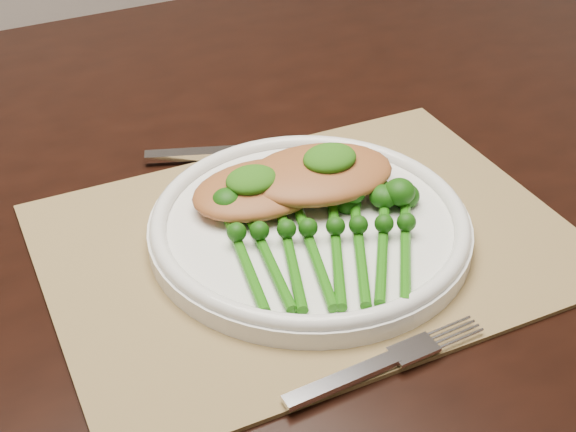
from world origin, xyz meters
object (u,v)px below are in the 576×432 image
dinner_plate (310,224)px  broccolini_bundle (325,251)px  placemat (309,242)px  dining_table (201,425)px  chicken_fillet_left (261,189)px

dinner_plate → broccolini_bundle: (-0.02, -0.05, 0.01)m
dinner_plate → broccolini_bundle: broccolini_bundle is taller
placemat → dining_table: bearing=114.2°
dinner_plate → broccolini_bundle: size_ratio=1.24×
dinner_plate → broccolini_bundle: 0.05m
placemat → broccolini_bundle: 0.05m
dining_table → dinner_plate: 0.42m
chicken_fillet_left → placemat: bearing=-68.0°
dining_table → broccolini_bundle: size_ratio=7.41×
dining_table → placemat: bearing=-67.6°
chicken_fillet_left → broccolini_bundle: bearing=-82.3°
chicken_fillet_left → broccolini_bundle: size_ratio=0.56×
placemat → chicken_fillet_left: size_ratio=3.52×
dinner_plate → chicken_fillet_left: chicken_fillet_left is taller
dining_table → dinner_plate: size_ratio=5.99×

